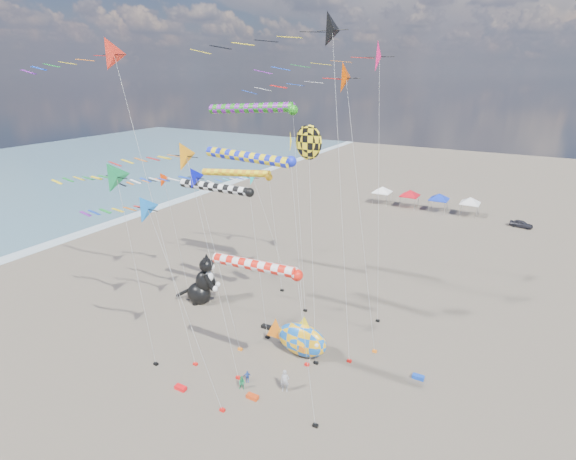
% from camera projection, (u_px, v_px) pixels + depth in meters
% --- Properties ---
extents(ground, '(260.00, 260.00, 0.00)m').
position_uv_depth(ground, '(182.00, 436.00, 29.71)').
color(ground, brown).
rests_on(ground, ground).
extents(delta_kite_0, '(10.68, 1.91, 15.73)m').
position_uv_depth(delta_kite_0, '(188.00, 182.00, 36.16)').
color(delta_kite_0, '#080FC4').
rests_on(delta_kite_0, ground).
extents(delta_kite_1, '(11.54, 2.45, 23.64)m').
position_uv_depth(delta_kite_1, '(347.00, 81.00, 32.87)').
color(delta_kite_1, '#D14100').
rests_on(delta_kite_1, ground).
extents(delta_kite_2, '(10.98, 1.93, 11.89)m').
position_uv_depth(delta_kite_2, '(244.00, 182.00, 52.67)').
color(delta_kite_2, '#12D9DC').
rests_on(delta_kite_2, ground).
extents(delta_kite_3, '(9.58, 1.95, 15.58)m').
position_uv_depth(delta_kite_3, '(159.00, 210.00, 29.10)').
color(delta_kite_3, blue).
rests_on(delta_kite_3, ground).
extents(delta_kite_4, '(10.67, 2.27, 18.41)m').
position_uv_depth(delta_kite_4, '(182.00, 159.00, 31.49)').
color(delta_kite_4, orange).
rests_on(delta_kite_4, ground).
extents(delta_kite_5, '(14.14, 2.81, 25.44)m').
position_uv_depth(delta_kite_5, '(355.00, 59.00, 37.04)').
color(delta_kite_5, '#F71763').
rests_on(delta_kite_5, ground).
extents(delta_kite_6, '(15.62, 2.50, 25.26)m').
position_uv_depth(delta_kite_6, '(106.00, 58.00, 31.82)').
color(delta_kite_6, red).
rests_on(delta_kite_6, ground).
extents(delta_kite_7, '(10.58, 2.56, 16.66)m').
position_uv_depth(delta_kite_7, '(100.00, 180.00, 33.54)').
color(delta_kite_7, '#148446').
rests_on(delta_kite_7, ground).
extents(delta_kite_8, '(14.64, 2.63, 26.91)m').
position_uv_depth(delta_kite_8, '(311.00, 33.00, 30.74)').
color(delta_kite_8, black).
rests_on(delta_kite_8, ground).
extents(delta_kite_9, '(8.29, 1.59, 13.49)m').
position_uv_depth(delta_kite_9, '(154.00, 182.00, 45.44)').
color(delta_kite_9, '#F83802').
rests_on(delta_kite_9, ground).
extents(windsock_0, '(9.86, 0.88, 16.72)m').
position_uv_depth(windsock_0, '(251.00, 158.00, 36.06)').
color(windsock_0, '#1525D3').
rests_on(windsock_0, ground).
extents(windsock_1, '(8.79, 0.79, 13.80)m').
position_uv_depth(windsock_1, '(219.00, 189.00, 38.33)').
color(windsock_1, black).
rests_on(windsock_1, ground).
extents(windsock_2, '(8.04, 0.76, 11.36)m').
position_uv_depth(windsock_2, '(259.00, 267.00, 28.81)').
color(windsock_2, red).
rests_on(windsock_2, ground).
extents(windsock_3, '(10.59, 0.93, 20.07)m').
position_uv_depth(windsock_3, '(255.00, 109.00, 41.20)').
color(windsock_3, '#208418').
rests_on(windsock_3, ground).
extents(windsock_4, '(10.04, 0.79, 13.01)m').
position_uv_depth(windsock_4, '(239.00, 174.00, 47.61)').
color(windsock_4, orange).
rests_on(windsock_4, ground).
extents(angelfish_kite, '(3.74, 3.02, 19.08)m').
position_uv_depth(angelfish_kite, '(306.00, 144.00, 33.83)').
color(angelfish_kite, yellow).
rests_on(angelfish_kite, ground).
extents(cat_inflatable, '(4.41, 3.38, 5.33)m').
position_uv_depth(cat_inflatable, '(200.00, 279.00, 46.00)').
color(cat_inflatable, black).
rests_on(cat_inflatable, ground).
extents(fish_inflatable, '(5.90, 2.04, 3.84)m').
position_uv_depth(fish_inflatable, '(301.00, 340.00, 37.61)').
color(fish_inflatable, blue).
rests_on(fish_inflatable, ground).
extents(person_adult, '(0.77, 0.66, 1.80)m').
position_uv_depth(person_adult, '(285.00, 381.00, 33.59)').
color(person_adult, '#94959C').
rests_on(person_adult, ground).
extents(child_green, '(0.63, 0.54, 1.13)m').
position_uv_depth(child_green, '(242.00, 383.00, 33.89)').
color(child_green, '#1F9253').
rests_on(child_green, ground).
extents(child_blue, '(0.62, 0.54, 1.00)m').
position_uv_depth(child_blue, '(247.00, 376.00, 34.73)').
color(child_blue, '#274FB2').
rests_on(child_blue, ground).
extents(kite_bag_0, '(0.90, 0.44, 0.30)m').
position_uv_depth(kite_bag_0, '(181.00, 388.00, 33.99)').
color(kite_bag_0, red).
rests_on(kite_bag_0, ground).
extents(kite_bag_1, '(0.90, 0.44, 0.30)m').
position_uv_depth(kite_bag_1, '(252.00, 397.00, 33.06)').
color(kite_bag_1, red).
rests_on(kite_bag_1, ground).
extents(kite_bag_2, '(0.90, 0.44, 0.30)m').
position_uv_depth(kite_bag_2, '(266.00, 327.00, 42.15)').
color(kite_bag_2, black).
rests_on(kite_bag_2, ground).
extents(kite_bag_3, '(0.90, 0.44, 0.30)m').
position_uv_depth(kite_bag_3, '(418.00, 377.00, 35.20)').
color(kite_bag_3, '#123FBA').
rests_on(kite_bag_3, ground).
extents(tent_row, '(19.20, 4.20, 3.80)m').
position_uv_depth(tent_row, '(425.00, 192.00, 77.34)').
color(tent_row, white).
rests_on(tent_row, ground).
extents(parked_car, '(3.49, 1.89, 1.13)m').
position_uv_depth(parked_car, '(521.00, 224.00, 69.42)').
color(parked_car, '#26262D').
rests_on(parked_car, ground).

